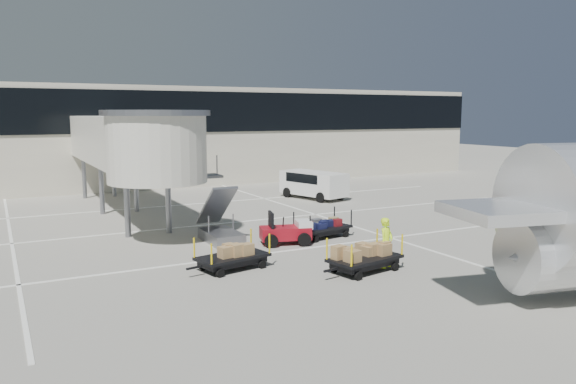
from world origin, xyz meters
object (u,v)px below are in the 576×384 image
at_px(suitcase_cart, 323,228).
at_px(box_cart_far, 234,257).
at_px(baggage_tug, 287,232).
at_px(ground_worker, 386,243).
at_px(box_cart_near, 366,256).
at_px(minivan, 312,182).

height_order(suitcase_cart, box_cart_far, box_cart_far).
distance_m(baggage_tug, ground_worker, 5.47).
relative_size(baggage_tug, ground_worker, 1.29).
xyz_separation_m(suitcase_cart, box_cart_near, (-1.56, -5.66, 0.09)).
bearing_deg(minivan, box_cart_far, -144.58).
bearing_deg(baggage_tug, ground_worker, -56.75).
bearing_deg(ground_worker, box_cart_near, 164.69).
bearing_deg(box_cart_near, minivan, 55.17).
xyz_separation_m(box_cart_far, minivan, (11.70, 14.25, 0.63)).
relative_size(baggage_tug, minivan, 0.48).
relative_size(baggage_tug, box_cart_near, 0.70).
relative_size(baggage_tug, box_cart_far, 0.73).
bearing_deg(minivan, suitcase_cart, -132.90).
xyz_separation_m(suitcase_cart, minivan, (5.84, 11.11, 0.63)).
xyz_separation_m(ground_worker, minivan, (6.39, 16.64, 0.15)).
bearing_deg(ground_worker, suitcase_cart, 61.66).
height_order(baggage_tug, box_cart_far, baggage_tug).
relative_size(box_cart_near, minivan, 0.68).
height_order(suitcase_cart, minivan, minivan).
height_order(baggage_tug, box_cart_near, baggage_tug).
bearing_deg(suitcase_cart, ground_worker, -105.34).
height_order(suitcase_cart, box_cart_near, box_cart_near).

